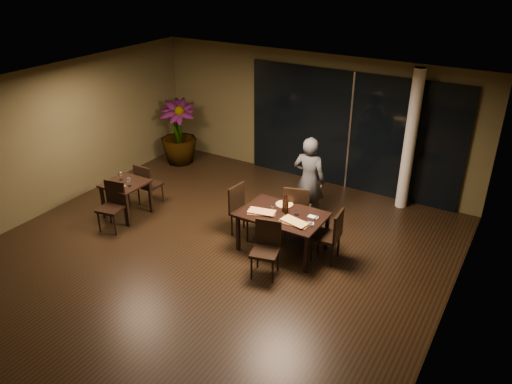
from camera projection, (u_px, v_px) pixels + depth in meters
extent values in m
plane|color=black|center=(214.00, 254.00, 9.19)|extent=(8.00, 8.00, 0.00)
cube|color=#464125|center=(312.00, 117.00, 11.63)|extent=(8.00, 0.10, 3.00)
cube|color=#464125|center=(52.00, 138.00, 10.38)|extent=(0.10, 8.00, 3.00)
cube|color=#464125|center=(458.00, 247.00, 6.65)|extent=(0.10, 8.00, 3.00)
cube|color=silver|center=(207.00, 93.00, 7.84)|extent=(8.00, 8.00, 0.04)
cube|color=black|center=(350.00, 132.00, 11.16)|extent=(5.00, 0.06, 2.70)
cylinder|color=silver|center=(410.00, 141.00, 10.21)|extent=(0.24, 0.24, 3.00)
cube|color=black|center=(283.00, 215.00, 9.01)|extent=(1.50, 1.00, 0.04)
cube|color=black|center=(238.00, 233.00, 9.16)|extent=(0.06, 0.06, 0.71)
cube|color=black|center=(306.00, 255.00, 8.53)|extent=(0.06, 0.06, 0.71)
cube|color=black|center=(262.00, 213.00, 9.84)|extent=(0.06, 0.06, 0.71)
cube|color=black|center=(327.00, 232.00, 9.20)|extent=(0.06, 0.06, 0.71)
cube|color=black|center=(125.00, 183.00, 10.20)|extent=(0.80, 0.80, 0.04)
cube|color=black|center=(103.00, 202.00, 10.26)|extent=(0.06, 0.06, 0.71)
cube|color=black|center=(128.00, 210.00, 9.95)|extent=(0.06, 0.06, 0.71)
cube|color=black|center=(127.00, 190.00, 10.78)|extent=(0.06, 0.06, 0.71)
cube|color=black|center=(151.00, 197.00, 10.47)|extent=(0.06, 0.06, 0.71)
cube|color=black|center=(297.00, 209.00, 9.68)|extent=(0.62, 0.62, 0.06)
cylinder|color=black|center=(308.00, 217.00, 9.93)|extent=(0.04, 0.04, 0.50)
cylinder|color=black|center=(289.00, 215.00, 10.01)|extent=(0.04, 0.04, 0.50)
cylinder|color=black|center=(306.00, 227.00, 9.58)|extent=(0.04, 0.04, 0.50)
cylinder|color=black|center=(285.00, 224.00, 9.66)|extent=(0.04, 0.04, 0.50)
cube|color=black|center=(296.00, 202.00, 9.36)|extent=(0.48, 0.19, 0.56)
cube|color=black|center=(265.00, 252.00, 8.41)|extent=(0.55, 0.55, 0.05)
cylinder|color=black|center=(251.00, 268.00, 8.40)|extent=(0.04, 0.04, 0.46)
cylinder|color=black|center=(273.00, 271.00, 8.30)|extent=(0.04, 0.04, 0.46)
cylinder|color=black|center=(258.00, 256.00, 8.71)|extent=(0.04, 0.04, 0.46)
cylinder|color=black|center=(278.00, 259.00, 8.62)|extent=(0.04, 0.04, 0.46)
cube|color=black|center=(268.00, 233.00, 8.47)|extent=(0.45, 0.15, 0.51)
cube|color=black|center=(245.00, 213.00, 9.60)|extent=(0.51, 0.51, 0.05)
cylinder|color=black|center=(247.00, 231.00, 9.47)|extent=(0.04, 0.04, 0.48)
cylinder|color=black|center=(259.00, 223.00, 9.74)|extent=(0.04, 0.04, 0.48)
cylinder|color=black|center=(232.00, 225.00, 9.67)|extent=(0.04, 0.04, 0.48)
cylinder|color=black|center=(244.00, 217.00, 9.94)|extent=(0.04, 0.04, 0.48)
cube|color=black|center=(237.00, 198.00, 9.59)|extent=(0.08, 0.47, 0.53)
cube|color=black|center=(326.00, 236.00, 8.84)|extent=(0.50, 0.50, 0.05)
cylinder|color=black|center=(319.00, 240.00, 9.18)|extent=(0.04, 0.04, 0.47)
cylinder|color=black|center=(312.00, 250.00, 8.87)|extent=(0.04, 0.04, 0.47)
cylinder|color=black|center=(338.00, 245.00, 9.03)|extent=(0.04, 0.04, 0.47)
cylinder|color=black|center=(332.00, 255.00, 8.72)|extent=(0.04, 0.04, 0.47)
cube|color=black|center=(338.00, 226.00, 8.65)|extent=(0.08, 0.46, 0.52)
cube|color=black|center=(150.00, 185.00, 10.78)|extent=(0.45, 0.45, 0.05)
cylinder|color=black|center=(163.00, 193.00, 10.94)|extent=(0.04, 0.04, 0.45)
cylinder|color=black|center=(150.00, 189.00, 11.11)|extent=(0.04, 0.04, 0.45)
cylinder|color=black|center=(152.00, 199.00, 10.66)|extent=(0.04, 0.04, 0.45)
cylinder|color=black|center=(139.00, 195.00, 10.83)|extent=(0.04, 0.04, 0.45)
cube|color=black|center=(142.00, 178.00, 10.52)|extent=(0.44, 0.05, 0.50)
cube|color=black|center=(111.00, 209.00, 9.80)|extent=(0.52, 0.52, 0.05)
cylinder|color=black|center=(99.00, 222.00, 9.80)|extent=(0.04, 0.04, 0.46)
cylinder|color=black|center=(115.00, 225.00, 9.69)|extent=(0.04, 0.04, 0.46)
cylinder|color=black|center=(110.00, 213.00, 10.11)|extent=(0.04, 0.04, 0.46)
cylinder|color=black|center=(125.00, 216.00, 10.00)|extent=(0.04, 0.04, 0.46)
cube|color=black|center=(115.00, 193.00, 9.85)|extent=(0.45, 0.12, 0.51)
imported|color=#2D3032|center=(309.00, 180.00, 9.93)|extent=(0.65, 0.46, 1.81)
imported|color=#1E4F1A|center=(178.00, 132.00, 12.70)|extent=(1.25, 1.25, 1.64)
cube|color=#4D3218|center=(262.00, 213.00, 9.03)|extent=(0.57, 0.43, 0.01)
cube|color=#482D17|center=(294.00, 223.00, 8.71)|extent=(0.54, 0.27, 0.01)
cylinder|color=#A72312|center=(284.00, 204.00, 9.32)|extent=(0.32, 0.32, 0.01)
cylinder|color=white|center=(273.00, 208.00, 9.12)|extent=(0.09, 0.09, 0.10)
cylinder|color=white|center=(297.00, 213.00, 8.96)|extent=(0.07, 0.07, 0.08)
cube|color=white|center=(309.00, 223.00, 8.68)|extent=(0.20, 0.16, 0.01)
cube|color=silver|center=(313.00, 217.00, 8.89)|extent=(0.18, 0.10, 0.01)
cube|color=white|center=(120.00, 186.00, 10.04)|extent=(0.19, 0.12, 0.01)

